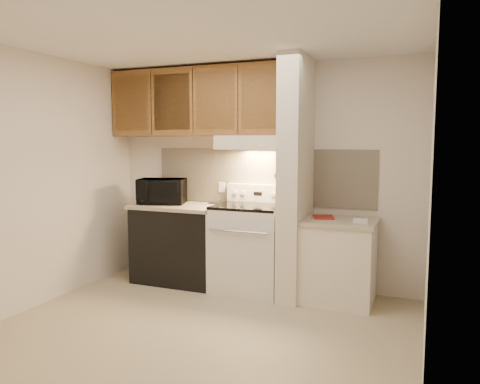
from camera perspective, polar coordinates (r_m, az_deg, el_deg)
The scene contains 50 objects.
floor at distance 4.30m, azimuth -4.50°, elevation -16.23°, with size 3.60×3.60×0.00m, color tan.
ceiling at distance 4.07m, azimuth -4.81°, elevation 18.42°, with size 3.60×3.60×0.00m, color white.
wall_back at distance 5.37m, azimuth 2.55°, elevation 2.04°, with size 3.60×0.02×2.50m, color silver.
wall_left at distance 5.06m, azimuth -23.19°, elevation 1.30°, with size 0.02×3.00×2.50m, color silver.
wall_right at distance 3.57m, azimuth 22.13°, elevation -0.50°, with size 0.02×3.00×2.50m, color silver.
backsplash at distance 5.36m, azimuth 2.51°, elevation 1.88°, with size 2.60×0.02×0.63m, color beige.
range_body at distance 5.17m, azimuth 1.23°, elevation -6.98°, with size 0.76×0.65×0.92m, color silver.
oven_window at distance 4.87m, azimuth -0.11°, elevation -7.31°, with size 0.50×0.01×0.30m, color black.
oven_handle at distance 4.79m, azimuth -0.28°, elevation -4.85°, with size 0.02×0.02×0.65m, color silver.
cooktop at distance 5.08m, azimuth 1.24°, elevation -1.76°, with size 0.74×0.64×0.03m, color black.
range_backguard at distance 5.33m, azimuth 2.33°, elevation -0.14°, with size 0.76×0.08×0.20m, color silver.
range_display at distance 5.29m, azimuth 2.18°, elevation -0.19°, with size 0.10×0.01×0.04m, color black.
range_knob_left_outer at distance 5.39m, azimuth -0.64°, elevation -0.07°, with size 0.05×0.05×0.02m, color silver.
range_knob_left_inner at distance 5.35m, azimuth 0.35°, elevation -0.11°, with size 0.05×0.05×0.02m, color silver.
range_knob_right_inner at distance 5.23m, azimuth 4.02°, elevation -0.27°, with size 0.05×0.05×0.02m, color silver.
range_knob_right_outer at distance 5.20m, azimuth 5.07°, elevation -0.32°, with size 0.05×0.05×0.02m, color silver.
dishwasher_front at distance 5.55m, azimuth -7.32°, elevation -6.38°, with size 1.00×0.63×0.87m, color black.
left_countertop at distance 5.47m, azimuth -7.38°, elevation -1.72°, with size 1.04×0.67×0.04m, color #B5A48C.
spoon_rest at distance 5.46m, azimuth -2.69°, elevation -1.39°, with size 0.23×0.07×0.02m, color black.
teal_jar at distance 5.74m, azimuth -9.85°, elevation -0.67°, with size 0.09×0.09×0.10m, color #2D6859.
outlet at distance 5.54m, azimuth -2.23°, elevation 0.61°, with size 0.08×0.01×0.12m, color silver.
microwave at distance 5.54m, azimuth -9.49°, elevation 0.09°, with size 0.53×0.36×0.29m, color black.
partition_pillar at distance 4.88m, azimuth 6.83°, elevation 1.60°, with size 0.22×0.70×2.50m, color beige.
pillar_trim at distance 4.91m, azimuth 5.53°, elevation 2.22°, with size 0.01×0.70×0.04m, color brown.
knife_strip at distance 4.87m, azimuth 5.30°, elevation 2.42°, with size 0.02×0.42×0.04m, color black.
knife_blade_a at distance 4.73m, azimuth 4.61°, elevation 1.11°, with size 0.01×0.04×0.16m, color silver.
knife_handle_a at distance 4.71m, azimuth 4.60°, elevation 2.92°, with size 0.02×0.02×0.10m, color black.
knife_blade_b at distance 4.80m, azimuth 4.88°, elevation 1.06°, with size 0.01×0.04×0.18m, color silver.
knife_handle_b at distance 4.80m, azimuth 4.91°, elevation 2.97°, with size 0.02×0.02×0.10m, color black.
knife_blade_c at distance 4.89m, azimuth 5.19°, elevation 1.03°, with size 0.01×0.04×0.20m, color silver.
knife_handle_c at distance 4.86m, azimuth 5.14°, elevation 3.01°, with size 0.02×0.02×0.10m, color black.
knife_blade_d at distance 4.95m, azimuth 5.40°, elevation 1.32°, with size 0.01×0.04×0.16m, color silver.
knife_handle_d at distance 4.95m, azimuth 5.47°, elevation 3.06°, with size 0.02×0.02×0.10m, color black.
knife_blade_e at distance 5.04m, azimuth 5.71°, elevation 1.29°, with size 0.01×0.04×0.18m, color silver.
knife_handle_e at distance 5.02m, azimuth 5.69°, elevation 3.10°, with size 0.02×0.02×0.10m, color black.
oven_mitt at distance 5.09m, azimuth 5.89°, elevation 1.17°, with size 0.03×0.10×0.24m, color gray.
right_cab_base at distance 4.93m, azimuth 11.93°, elevation -8.44°, with size 0.70×0.60×0.81m, color silver.
right_countertop at distance 4.84m, azimuth 12.04°, elevation -3.56°, with size 0.74×0.64×0.04m, color #B5A48C.
red_folder at distance 4.94m, azimuth 10.13°, elevation -3.03°, with size 0.20×0.28×0.01m, color maroon.
white_box at distance 4.70m, azimuth 14.48°, elevation -3.42°, with size 0.14×0.09×0.04m, color white.
range_hood at distance 5.15m, azimuth 1.75°, elevation 6.05°, with size 0.78×0.44×0.15m, color silver.
hood_lip at distance 4.95m, azimuth 0.91°, elevation 5.52°, with size 0.78×0.04×0.06m, color silver.
upper_cabinets at distance 5.48m, azimuth -4.96°, elevation 10.85°, with size 2.18×0.33×0.77m, color brown.
cab_door_a at distance 5.77m, azimuth -13.08°, elevation 10.48°, with size 0.46×0.01×0.63m, color brown.
cab_gap_a at distance 5.62m, azimuth -10.77°, elevation 10.65°, with size 0.01×0.01×0.73m, color black.
cab_door_b at distance 5.47m, azimuth -8.33°, elevation 10.81°, with size 0.46×0.01×0.63m, color brown.
cab_gap_b at distance 5.34m, azimuth -5.76°, elevation 10.96°, with size 0.01×0.01×0.73m, color black.
cab_door_c at distance 5.22m, azimuth -3.06°, elevation 11.10°, with size 0.46×0.01×0.63m, color brown.
cab_gap_c at distance 5.11m, azimuth -0.24°, elevation 11.21°, with size 0.01×0.01×0.73m, color black.
cab_door_d at distance 5.02m, azimuth 2.70°, elevation 11.30°, with size 0.46×0.01×0.63m, color brown.
Camera 1 is at (1.78, -3.55, 1.64)m, focal length 35.00 mm.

